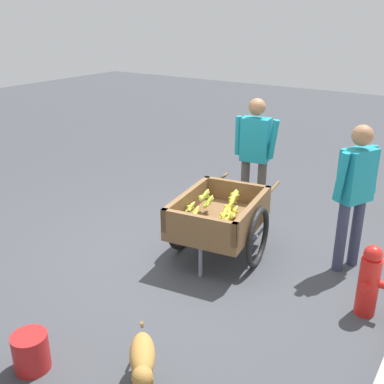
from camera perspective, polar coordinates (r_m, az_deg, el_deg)
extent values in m
plane|color=#3D3F44|center=(5.08, -2.17, -7.90)|extent=(24.00, 24.00, 0.00)
cube|color=brown|center=(4.91, 3.35, -3.78)|extent=(1.21, 0.95, 0.10)
cube|color=brown|center=(4.41, 0.82, -4.40)|extent=(0.18, 0.80, 0.24)
cube|color=brown|center=(5.29, 5.53, 0.08)|extent=(0.18, 0.80, 0.24)
cube|color=brown|center=(4.73, 7.55, -2.71)|extent=(1.10, 0.22, 0.24)
cube|color=brown|center=(4.98, -0.55, -1.23)|extent=(1.10, 0.22, 0.24)
torus|color=black|center=(4.82, 8.20, -5.57)|extent=(0.64, 0.15, 0.64)
torus|color=black|center=(5.11, -1.25, -3.68)|extent=(0.64, 0.15, 0.64)
cylinder|color=gray|center=(4.95, 3.33, -4.61)|extent=(0.17, 0.88, 0.04)
cylinder|color=brown|center=(5.48, 9.96, 0.38)|extent=(0.55, 0.12, 0.04)
cylinder|color=brown|center=(5.68, 3.37, 1.45)|extent=(0.55, 0.12, 0.04)
cylinder|color=gray|center=(4.63, 1.06, -8.55)|extent=(0.04, 0.04, 0.35)
ellipsoid|color=gold|center=(4.95, 1.51, -0.64)|extent=(0.17, 0.13, 0.13)
ellipsoid|color=gold|center=(4.93, 1.52, -0.59)|extent=(0.19, 0.08, 0.10)
ellipsoid|color=gold|center=(4.92, 1.54, -0.53)|extent=(0.18, 0.06, 0.05)
ellipsoid|color=gold|center=(4.90, 1.56, -0.47)|extent=(0.19, 0.06, 0.09)
ellipsoid|color=gold|center=(4.89, 1.57, -0.42)|extent=(0.18, 0.06, 0.14)
ellipsoid|color=gold|center=(5.11, 5.17, -0.44)|extent=(0.18, 0.07, 0.15)
ellipsoid|color=gold|center=(5.09, 5.14, -0.44)|extent=(0.18, 0.13, 0.05)
ellipsoid|color=gold|center=(5.06, 5.12, -0.43)|extent=(0.18, 0.07, 0.14)
ellipsoid|color=gold|center=(4.86, 5.26, -2.61)|extent=(0.17, 0.10, 0.15)
ellipsoid|color=gold|center=(4.83, 5.26, -2.59)|extent=(0.19, 0.06, 0.08)
ellipsoid|color=gold|center=(4.82, 5.27, -2.56)|extent=(0.18, 0.12, 0.08)
ellipsoid|color=gold|center=(4.80, 5.27, -2.53)|extent=(0.18, 0.06, 0.14)
ellipsoid|color=gold|center=(4.94, 4.64, -1.95)|extent=(0.18, 0.08, 0.14)
ellipsoid|color=gold|center=(4.92, 4.67, -1.89)|extent=(0.19, 0.06, 0.10)
ellipsoid|color=gold|center=(4.91, 4.69, -1.84)|extent=(0.18, 0.13, 0.05)
ellipsoid|color=gold|center=(4.89, 4.70, -1.80)|extent=(0.19, 0.11, 0.10)
ellipsoid|color=gold|center=(4.87, 4.72, -1.76)|extent=(0.17, 0.08, 0.15)
ellipsoid|color=gold|center=(4.85, 0.40, -2.78)|extent=(0.17, 0.09, 0.15)
ellipsoid|color=gold|center=(4.83, 0.39, -2.75)|extent=(0.19, 0.12, 0.09)
ellipsoid|color=gold|center=(4.82, 0.41, -2.70)|extent=(0.18, 0.13, 0.05)
ellipsoid|color=gold|center=(4.80, 0.41, -2.65)|extent=(0.19, 0.09, 0.10)
ellipsoid|color=gold|center=(4.79, 0.43, -2.60)|extent=(0.18, 0.07, 0.14)
ellipsoid|color=gold|center=(4.99, 5.08, -1.03)|extent=(0.17, 0.06, 0.14)
ellipsoid|color=gold|center=(4.97, 5.07, -1.01)|extent=(0.19, 0.08, 0.07)
ellipsoid|color=gold|center=(4.95, 5.08, -0.97)|extent=(0.19, 0.09, 0.09)
ellipsoid|color=gold|center=(4.94, 5.11, -0.92)|extent=(0.19, 0.10, 0.13)
ellipsoid|color=gold|center=(4.74, -0.06, -3.34)|extent=(0.18, 0.11, 0.12)
ellipsoid|color=gold|center=(4.73, -0.03, -3.28)|extent=(0.19, 0.10, 0.10)
ellipsoid|color=gold|center=(4.71, -0.02, -3.24)|extent=(0.19, 0.10, 0.05)
ellipsoid|color=gold|center=(4.70, -0.01, -3.19)|extent=(0.19, 0.06, 0.10)
ellipsoid|color=gold|center=(4.69, 0.02, -3.12)|extent=(0.19, 0.08, 0.13)
ellipsoid|color=gold|center=(4.97, 2.02, -1.43)|extent=(0.17, 0.10, 0.15)
ellipsoid|color=gold|center=(4.95, 2.04, -1.37)|extent=(0.18, 0.14, 0.10)
ellipsoid|color=gold|center=(4.93, 2.05, -1.33)|extent=(0.18, 0.13, 0.05)
ellipsoid|color=gold|center=(4.92, 2.06, -1.28)|extent=(0.19, 0.08, 0.10)
ellipsoid|color=gold|center=(4.90, 2.06, -1.24)|extent=(0.18, 0.08, 0.15)
ellipsoid|color=gold|center=(4.59, 4.52, -3.11)|extent=(0.17, 0.08, 0.16)
ellipsoid|color=gold|center=(4.57, 4.48, -3.13)|extent=(0.19, 0.08, 0.05)
ellipsoid|color=gold|center=(4.55, 4.47, -3.12)|extent=(0.18, 0.08, 0.13)
ellipsoid|color=gold|center=(4.85, 4.01, -2.85)|extent=(0.18, 0.05, 0.12)
ellipsoid|color=gold|center=(4.84, 4.04, -2.80)|extent=(0.19, 0.07, 0.08)
ellipsoid|color=gold|center=(4.82, 4.04, -2.77)|extent=(0.19, 0.05, 0.07)
ellipsoid|color=gold|center=(4.80, 4.05, -2.73)|extent=(0.18, 0.09, 0.14)
ellipsoid|color=gold|center=(5.12, 5.28, -0.60)|extent=(0.18, 0.08, 0.15)
ellipsoid|color=gold|center=(5.09, 5.25, -0.60)|extent=(0.19, 0.08, 0.05)
ellipsoid|color=gold|center=(5.06, 5.23, -0.60)|extent=(0.18, 0.08, 0.14)
ellipsoid|color=gold|center=(4.89, -0.19, -1.96)|extent=(0.18, 0.06, 0.13)
ellipsoid|color=gold|center=(4.87, -0.23, -1.96)|extent=(0.19, 0.12, 0.05)
ellipsoid|color=gold|center=(4.85, -0.26, -1.94)|extent=(0.18, 0.07, 0.13)
ellipsoid|color=gold|center=(5.03, 5.16, -0.89)|extent=(0.18, 0.07, 0.13)
ellipsoid|color=gold|center=(5.01, 5.19, -0.84)|extent=(0.19, 0.11, 0.08)
ellipsoid|color=gold|center=(4.99, 5.19, -0.81)|extent=(0.19, 0.07, 0.09)
ellipsoid|color=gold|center=(4.98, 5.22, -0.75)|extent=(0.19, 0.07, 0.13)
cylinder|color=#4C4742|center=(5.89, 8.59, 0.22)|extent=(0.11, 0.11, 0.76)
cylinder|color=#4C4742|center=(5.95, 6.57, 0.56)|extent=(0.11, 0.11, 0.76)
cube|color=teal|center=(5.72, 7.90, 6.48)|extent=(0.25, 0.37, 0.54)
sphere|color=#9E704C|center=(5.63, 8.11, 10.44)|extent=(0.21, 0.21, 0.21)
cylinder|color=teal|center=(5.65, 10.04, 6.45)|extent=(0.08, 0.14, 0.49)
cylinder|color=teal|center=(5.78, 5.82, 7.01)|extent=(0.08, 0.08, 0.49)
ellipsoid|color=#AD7A38|center=(3.41, -6.19, -19.49)|extent=(0.45, 0.42, 0.18)
sphere|color=#AD7A38|center=(3.17, -6.20, -21.87)|extent=(0.14, 0.14, 0.14)
cylinder|color=#AD7A38|center=(3.60, -6.25, -16.08)|extent=(0.10, 0.09, 0.12)
cylinder|color=#AD7A38|center=(3.62, -5.18, -20.23)|extent=(0.04, 0.04, 0.18)
cylinder|color=#AD7A38|center=(3.63, -7.00, -20.29)|extent=(0.04, 0.04, 0.18)
cylinder|color=red|center=(4.34, 21.04, -10.88)|extent=(0.18, 0.18, 0.55)
sphere|color=red|center=(4.19, 21.61, -7.22)|extent=(0.16, 0.16, 0.16)
cylinder|color=red|center=(4.22, 20.77, -10.95)|extent=(0.10, 0.07, 0.07)
cylinder|color=red|center=(4.30, 22.57, -10.60)|extent=(0.07, 0.10, 0.07)
cylinder|color=#B21E1E|center=(3.79, -19.38, -18.23)|extent=(0.27, 0.27, 0.29)
cylinder|color=#333851|center=(5.04, 19.73, -4.71)|extent=(0.11, 0.11, 0.75)
cylinder|color=#333851|center=(4.89, 18.04, -5.34)|extent=(0.11, 0.11, 0.75)
cube|color=teal|center=(4.73, 19.83, 1.96)|extent=(0.39, 0.33, 0.53)
sphere|color=#9E704C|center=(4.62, 20.44, 6.61)|extent=(0.20, 0.20, 0.20)
cylinder|color=teal|center=(4.88, 21.56, 2.67)|extent=(0.08, 0.12, 0.48)
cylinder|color=teal|center=(4.56, 18.06, 1.83)|extent=(0.08, 0.12, 0.48)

